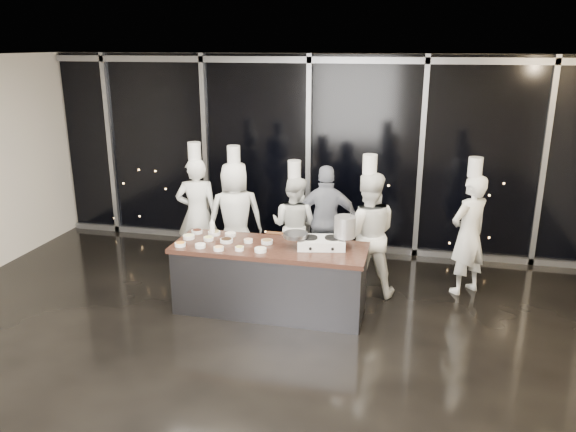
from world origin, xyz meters
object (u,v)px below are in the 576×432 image
at_px(stove, 321,243).
at_px(chef_side, 469,233).
at_px(chef_left, 235,216).
at_px(guest, 327,221).
at_px(chef_right, 367,234).
at_px(stock_pot, 345,227).
at_px(demo_counter, 270,278).
at_px(frying_pan, 295,235).
at_px(chef_far_left, 197,213).
at_px(chef_center, 294,225).

xyz_separation_m(stove, chef_side, (1.85, 1.10, -0.10)).
bearing_deg(stove, chef_side, 19.45).
distance_m(chef_left, guest, 1.37).
bearing_deg(chef_right, stock_pot, 61.35).
xyz_separation_m(demo_counter, chef_right, (1.15, 0.81, 0.43)).
distance_m(frying_pan, chef_side, 2.48).
distance_m(demo_counter, chef_far_left, 1.91).
bearing_deg(frying_pan, chef_center, 91.63).
bearing_deg(stove, frying_pan, -177.45).
distance_m(frying_pan, chef_far_left, 2.13).
relative_size(demo_counter, chef_left, 1.27).
relative_size(chef_far_left, chef_right, 1.00).
bearing_deg(chef_left, guest, 161.99).
bearing_deg(chef_center, guest, -159.77).
distance_m(chef_far_left, chef_center, 1.49).
bearing_deg(demo_counter, chef_far_left, 141.04).
xyz_separation_m(demo_counter, chef_far_left, (-1.45, 1.17, 0.43)).
xyz_separation_m(stove, stock_pot, (0.28, 0.06, 0.21)).
height_order(demo_counter, stove, stove).
bearing_deg(chef_center, chef_side, -169.60).
bearing_deg(chef_left, chef_center, 161.45).
height_order(stove, guest, guest).
relative_size(stock_pot, guest, 0.16).
relative_size(demo_counter, chef_far_left, 1.25).
xyz_separation_m(chef_left, guest, (1.36, 0.15, -0.03)).
distance_m(stove, chef_center, 1.38).
bearing_deg(chef_left, chef_far_left, -20.16).
xyz_separation_m(chef_center, chef_right, (1.12, -0.50, 0.11)).
height_order(frying_pan, guest, guest).
relative_size(frying_pan, stock_pot, 2.10).
bearing_deg(chef_far_left, frying_pan, 130.65).
bearing_deg(chef_far_left, guest, 169.50).
height_order(demo_counter, chef_center, chef_center).
bearing_deg(chef_far_left, stove, 136.52).
relative_size(demo_counter, chef_right, 1.25).
xyz_separation_m(stove, chef_right, (0.50, 0.72, -0.09)).
distance_m(stove, frying_pan, 0.34).
distance_m(guest, chef_right, 0.85).
relative_size(demo_counter, frying_pan, 4.41).
height_order(guest, chef_right, chef_right).
distance_m(stock_pot, chef_center, 1.52).
xyz_separation_m(stock_pot, chef_center, (-0.90, 1.15, -0.41)).
xyz_separation_m(stock_pot, chef_left, (-1.79, 1.06, -0.31)).
bearing_deg(stove, chef_center, 105.60).
distance_m(demo_counter, guest, 1.50).
relative_size(chef_left, chef_right, 0.98).
relative_size(stove, chef_right, 0.33).
distance_m(chef_center, chef_side, 2.47).
xyz_separation_m(chef_far_left, chef_side, (3.95, 0.02, -0.02)).
bearing_deg(stock_pot, stove, -167.42).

